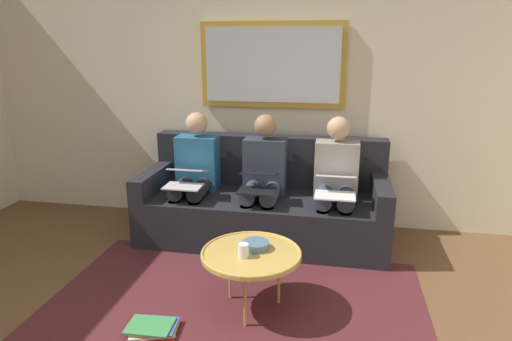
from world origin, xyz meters
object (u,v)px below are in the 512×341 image
object	(u,v)px
couch	(264,204)
framed_mirror	(272,65)
laptop_white	(335,185)
person_middle	(263,175)
magazine_stack	(153,328)
cup	(243,251)
person_left	(336,179)
bowl	(256,245)
person_right	(195,172)
coffee_table	(251,254)
laptop_black	(258,181)
laptop_silver	(186,177)

from	to	relation	value
couch	framed_mirror	xyz separation A→B (m)	(0.00, -0.39, 1.24)
laptop_white	person_middle	distance (m)	0.68
person_middle	magazine_stack	size ratio (longest dim) A/B	3.50
cup	person_left	size ratio (longest dim) A/B	0.08
bowl	magazine_stack	bearing A→B (deg)	36.76
bowl	person_left	size ratio (longest dim) A/B	0.16
couch	person_right	xyz separation A→B (m)	(0.64, 0.07, 0.30)
magazine_stack	couch	bearing A→B (deg)	-105.26
framed_mirror	coffee_table	xyz separation A→B (m)	(-0.12, 1.61, -1.14)
bowl	laptop_black	world-z (taller)	laptop_black
laptop_silver	magazine_stack	world-z (taller)	laptop_silver
coffee_table	magazine_stack	size ratio (longest dim) A/B	2.04
coffee_table	person_left	world-z (taller)	person_left
coffee_table	bowl	bearing A→B (deg)	-106.48
coffee_table	magazine_stack	bearing A→B (deg)	33.43
couch	coffee_table	world-z (taller)	couch
coffee_table	laptop_black	distance (m)	0.94
couch	person_middle	world-z (taller)	person_middle
person_middle	laptop_black	xyz separation A→B (m)	(0.00, 0.25, 0.02)
coffee_table	cup	bearing A→B (deg)	62.84
framed_mirror	bowl	world-z (taller)	framed_mirror
laptop_white	framed_mirror	bearing A→B (deg)	-47.30
person_middle	framed_mirror	bearing A→B (deg)	-90.00
laptop_silver	framed_mirror	bearing A→B (deg)	-132.38
cup	laptop_white	distance (m)	1.14
framed_mirror	cup	bearing A→B (deg)	92.84
bowl	person_right	bearing A→B (deg)	-54.40
person_left	laptop_silver	xyz separation A→B (m)	(1.28, 0.24, 0.02)
coffee_table	laptop_black	size ratio (longest dim) A/B	1.93
coffee_table	laptop_white	distance (m)	1.07
coffee_table	person_right	xyz separation A→B (m)	(0.76, -1.15, 0.20)
bowl	cup	bearing A→B (deg)	67.56
coffee_table	person_left	xyz separation A→B (m)	(-0.52, -1.15, 0.20)
cup	laptop_black	size ratio (longest dim) A/B	0.26
person_right	magazine_stack	distance (m)	1.63
bowl	person_left	bearing A→B (deg)	-114.76
coffee_table	laptop_silver	world-z (taller)	laptop_silver
person_left	bowl	bearing A→B (deg)	65.24
laptop_silver	laptop_black	bearing A→B (deg)	179.72
magazine_stack	person_middle	bearing A→B (deg)	-105.92
person_left	person_right	bearing A→B (deg)	0.00
person_middle	laptop_silver	world-z (taller)	person_middle
cup	laptop_black	world-z (taller)	laptop_black
couch	coffee_table	xyz separation A→B (m)	(-0.12, 1.22, 0.10)
bowl	laptop_silver	xyz separation A→B (m)	(0.78, -0.84, 0.18)
couch	framed_mirror	distance (m)	1.30
couch	magazine_stack	distance (m)	1.66
laptop_black	laptop_silver	world-z (taller)	laptop_silver
magazine_stack	laptop_white	bearing A→B (deg)	-130.01
couch	laptop_black	world-z (taller)	couch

